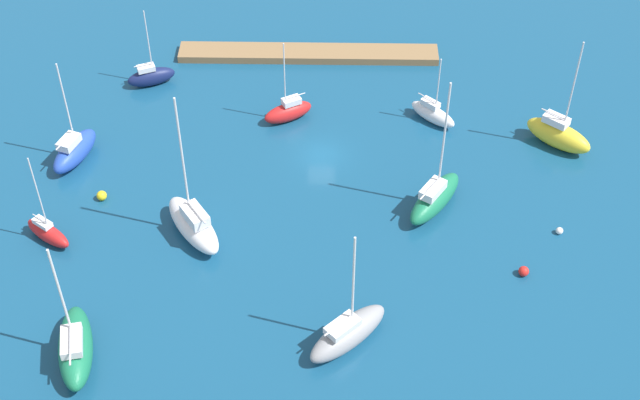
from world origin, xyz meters
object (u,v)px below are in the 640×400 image
Objects in this scene: sailboat_gray_outer_mooring at (348,333)px; sailboat_yellow_off_beacon at (558,134)px; sailboat_green_lone_south at (435,197)px; sailboat_red_east_end at (288,111)px; sailboat_navy_mid_basin at (151,76)px; mooring_buoy_yellow at (102,196)px; sailboat_white_along_channel at (194,224)px; sailboat_white_west_end at (433,113)px; mooring_buoy_white at (559,231)px; sailboat_red_by_breakwater at (48,232)px; mooring_buoy_red at (524,271)px; sailboat_green_near_pier at (75,347)px; pier_dock at (308,54)px; sailboat_blue_far_south at (74,150)px.

sailboat_yellow_off_beacon is at bearing 6.38° from sailboat_gray_outer_mooring.
sailboat_red_east_end is at bearing 81.30° from sailboat_green_lone_south.
sailboat_navy_mid_basin is 9.56× the size of mooring_buoy_yellow.
mooring_buoy_yellow is at bearing 29.44° from sailboat_white_along_channel.
sailboat_green_lone_south is at bearing -114.08° from sailboat_white_along_channel.
sailboat_green_lone_south reaches higher than sailboat_white_west_end.
sailboat_red_by_breakwater is at bearing 2.08° from mooring_buoy_white.
sailboat_red_east_end is at bearing -45.06° from mooring_buoy_red.
sailboat_navy_mid_basin is 17.20m from mooring_buoy_yellow.
mooring_buoy_yellow is (41.06, 8.16, -0.89)m from sailboat_yellow_off_beacon.
sailboat_green_lone_south reaches higher than mooring_buoy_red.
sailboat_white_along_channel is 1.08× the size of sailboat_green_lone_south.
sailboat_green_near_pier is 40.16m from mooring_buoy_white.
sailboat_white_along_channel is at bearing 153.79° from mooring_buoy_yellow.
sailboat_red_east_end is 25.46m from sailboat_yellow_off_beacon.
sailboat_white_west_end reaches higher than mooring_buoy_yellow.
sailboat_navy_mid_basin reaches higher than pier_dock.
sailboat_white_west_end is (-12.24, 10.70, 0.54)m from pier_dock.
mooring_buoy_yellow is (-3.38, 5.18, -0.77)m from sailboat_blue_far_south.
sailboat_white_along_channel is 15.29m from sailboat_blue_far_south.
sailboat_gray_outer_mooring is 26.92m from sailboat_red_by_breakwater.
sailboat_red_east_end is 17.91m from sailboat_green_lone_south.
sailboat_gray_outer_mooring is at bearing -96.94° from sailboat_green_near_pier.
mooring_buoy_white is 6.04m from mooring_buoy_red.
sailboat_gray_outer_mooring is 0.84× the size of sailboat_green_lone_south.
sailboat_green_near_pier is 1.22× the size of sailboat_red_by_breakwater.
sailboat_red_by_breakwater is 39.18m from mooring_buoy_red.
sailboat_white_west_end is at bearing -73.48° from mooring_buoy_red.
sailboat_yellow_off_beacon is 1.36× the size of sailboat_navy_mid_basin.
mooring_buoy_yellow is (-3.44, -5.03, -0.45)m from sailboat_red_by_breakwater.
sailboat_green_near_pier is at bearing 14.61° from mooring_buoy_red.
mooring_buoy_red is (-38.99, 13.41, -0.79)m from sailboat_blue_far_south.
sailboat_yellow_off_beacon reaches higher than sailboat_gray_outer_mooring.
pier_dock is 37.85m from sailboat_gray_outer_mooring.
sailboat_red_east_end is at bearing -32.67° from mooring_buoy_white.
sailboat_red_east_end reaches higher than pier_dock.
sailboat_yellow_off_beacon reaches higher than mooring_buoy_white.
mooring_buoy_red is at bearing 30.67° from sailboat_red_by_breakwater.
sailboat_white_west_end is (-33.10, -6.44, -0.30)m from sailboat_blue_far_south.
mooring_buoy_red is at bearing -31.03° from sailboat_white_west_end.
sailboat_gray_outer_mooring is at bearing 96.01° from pier_dock.
sailboat_green_near_pier is at bearing 68.03° from pier_dock.
sailboat_red_east_end is at bearing 81.29° from pier_dock.
sailboat_navy_mid_basin is 0.77× the size of sailboat_gray_outer_mooring.
sailboat_white_along_channel reaches higher than sailboat_yellow_off_beacon.
sailboat_red_by_breakwater is at bearing -110.88° from sailboat_white_west_end.
pier_dock is 2.60× the size of sailboat_blue_far_south.
pier_dock is 31.93× the size of mooring_buoy_red.
mooring_buoy_white is (-42.77, -1.56, -0.59)m from sailboat_red_by_breakwater.
sailboat_green_near_pier is at bearing -147.37° from sailboat_blue_far_south.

